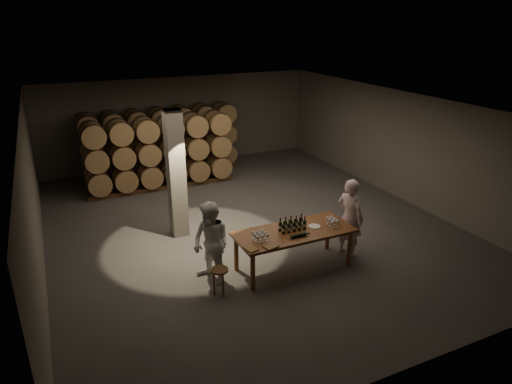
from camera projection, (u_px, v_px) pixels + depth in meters
name	position (u px, v px, depth m)	size (l,w,h in m)	color
room	(176.00, 175.00, 11.13)	(12.00, 12.00, 12.00)	#4D4B49
tasting_table	(294.00, 235.00, 9.86)	(2.60, 1.10, 0.90)	brown
barrel_stack_back	(161.00, 140.00, 15.83)	(5.48, 0.95, 2.31)	brown
barrel_stack_front	(160.00, 151.00, 14.50)	(4.70, 0.95, 2.31)	brown
bottle_cluster	(292.00, 225.00, 9.82)	(0.60, 0.23, 0.31)	black
lying_bottles	(299.00, 235.00, 9.53)	(0.46, 0.08, 0.08)	black
glass_cluster_left	(260.00, 234.00, 9.39)	(0.30, 0.30, 0.17)	silver
glass_cluster_right	(333.00, 220.00, 10.03)	(0.20, 0.31, 0.18)	silver
plate	(315.00, 226.00, 10.01)	(0.27, 0.27, 0.02)	white
notebook_near	(271.00, 246.00, 9.13)	(0.26, 0.21, 0.03)	brown
notebook_corner	(251.00, 249.00, 9.05)	(0.21, 0.27, 0.02)	brown
pen	(277.00, 246.00, 9.18)	(0.01, 0.01, 0.13)	black
stool	(220.00, 274.00, 8.99)	(0.35, 0.35, 0.59)	brown
person_man	(350.00, 218.00, 10.39)	(0.68, 0.45, 1.86)	silver
person_woman	(211.00, 243.00, 9.32)	(0.86, 0.67, 1.77)	white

